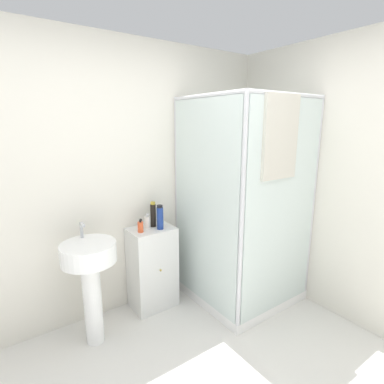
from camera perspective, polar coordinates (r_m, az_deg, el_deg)
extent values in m
cube|color=silver|center=(2.78, -15.91, 1.78)|extent=(6.40, 0.06, 2.50)
cube|color=white|center=(3.40, 8.91, -17.61)|extent=(0.98, 0.98, 0.09)
cylinder|color=silver|center=(3.67, 9.63, 0.86)|extent=(0.04, 0.04, 2.01)
cylinder|color=silver|center=(3.10, -2.86, -1.26)|extent=(0.04, 0.04, 2.01)
cylinder|color=silver|center=(3.10, 21.95, -2.21)|extent=(0.04, 0.04, 2.01)
cylinder|color=silver|center=(2.39, 9.43, -5.84)|extent=(0.04, 0.04, 2.01)
cylinder|color=silver|center=(2.62, 17.98, 17.29)|extent=(0.94, 0.04, 0.04)
cylinder|color=silver|center=(3.28, 4.20, 16.91)|extent=(0.94, 0.04, 0.04)
cylinder|color=silver|center=(2.62, 2.70, 17.89)|extent=(0.04, 0.94, 0.04)
cylinder|color=silver|center=(3.28, 16.34, 16.43)|extent=(0.04, 0.94, 0.04)
cube|color=silver|center=(2.71, 16.75, -3.32)|extent=(0.91, 0.01, 1.88)
cube|color=silver|center=(2.71, 2.28, -2.77)|extent=(0.01, 0.91, 1.88)
cylinder|color=#B7BABF|center=(3.51, 7.61, -2.33)|extent=(0.02, 0.02, 1.51)
cylinder|color=#B7BABF|center=(3.36, 8.61, 10.32)|extent=(0.07, 0.07, 0.04)
cube|color=beige|center=(2.51, 16.54, 9.94)|extent=(0.39, 0.03, 0.67)
cube|color=silver|center=(3.02, -7.56, -14.05)|extent=(0.42, 0.31, 0.80)
sphere|color=gold|center=(2.87, -5.98, -14.62)|extent=(0.02, 0.02, 0.02)
cylinder|color=white|center=(2.69, -18.38, -19.31)|extent=(0.14, 0.14, 0.72)
cylinder|color=white|center=(2.49, -19.11, -10.85)|extent=(0.42, 0.42, 0.15)
cylinder|color=#B7BABF|center=(2.58, -20.29, -6.81)|extent=(0.02, 0.02, 0.13)
cube|color=#B7BABF|center=(2.53, -20.18, -5.87)|extent=(0.02, 0.07, 0.02)
cylinder|color=#E5562D|center=(2.76, -9.78, -6.60)|extent=(0.05, 0.05, 0.09)
cylinder|color=black|center=(2.74, -9.83, -5.47)|extent=(0.02, 0.02, 0.02)
cube|color=black|center=(2.72, -9.72, -5.22)|extent=(0.01, 0.03, 0.01)
cylinder|color=black|center=(2.87, -7.41, -4.46)|extent=(0.05, 0.05, 0.22)
cylinder|color=gold|center=(2.83, -7.48, -2.12)|extent=(0.04, 0.04, 0.02)
cylinder|color=navy|center=(2.80, -6.11, -5.01)|extent=(0.06, 0.06, 0.21)
cylinder|color=black|center=(2.76, -6.17, -2.75)|extent=(0.05, 0.05, 0.02)
cylinder|color=white|center=(2.85, -8.53, -5.73)|extent=(0.05, 0.05, 0.11)
cylinder|color=silver|center=(2.83, -8.57, -4.45)|extent=(0.02, 0.02, 0.02)
cube|color=silver|center=(2.81, -8.46, -4.21)|extent=(0.01, 0.03, 0.01)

